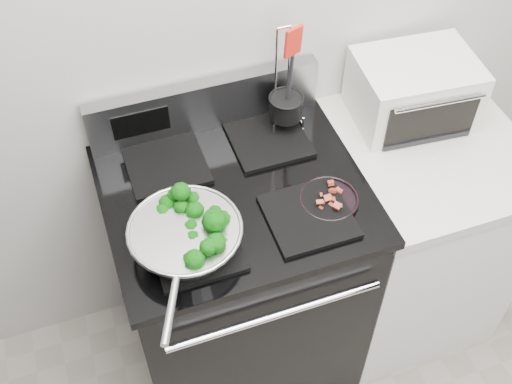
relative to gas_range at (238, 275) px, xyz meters
name	(u,v)px	position (x,y,z in m)	size (l,w,h in m)	color
gas_range	(238,275)	(0.00, 0.00, 0.00)	(0.79, 0.69, 1.13)	black
counter	(408,230)	(0.68, 0.00, -0.03)	(0.62, 0.68, 0.92)	white
skillet	(185,236)	(-0.19, -0.16, 0.51)	(0.32, 0.48, 0.07)	silver
broccoli_pile	(185,231)	(-0.19, -0.15, 0.53)	(0.25, 0.25, 0.09)	black
bacon_plate	(329,197)	(0.25, -0.13, 0.48)	(0.18, 0.18, 0.04)	black
utensil_holder	(286,112)	(0.24, 0.20, 0.53)	(0.13, 0.13, 0.39)	silver
toaster_oven	(414,90)	(0.68, 0.16, 0.54)	(0.40, 0.32, 0.22)	silver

